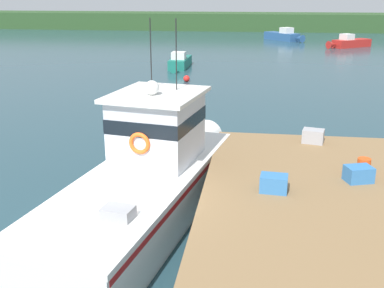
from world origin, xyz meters
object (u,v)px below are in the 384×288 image
Objects in this scene: bait_bucket at (364,165)px; crate_stack_near_edge at (359,174)px; mooring_buoy_channel_marker at (117,98)px; crate_single_far at (274,183)px; crate_single_by_cleat at (313,136)px; moored_boat_far_right at (284,36)px; moored_boat_outer_mooring at (349,43)px; moored_boat_far_left at (179,62)px; main_fishing_boat at (149,175)px; mooring_buoy_spare_mooring at (187,79)px.

crate_stack_near_edge is at bearing -110.77° from bait_bucket.
bait_bucket is at bearing -50.23° from mooring_buoy_channel_marker.
crate_single_far is 2.70m from bait_bucket.
crate_single_by_cleat reaches higher than moored_boat_far_right.
moored_boat_outer_mooring is 21.56m from moored_boat_far_left.
main_fishing_boat is 5.07m from crate_stack_near_edge.
crate_single_by_cleat is at bearing 71.58° from crate_single_far.
crate_single_by_cleat reaches higher than mooring_buoy_channel_marker.
moored_boat_far_left is at bearing 108.98° from crate_stack_near_edge.
moored_boat_far_right is at bearing 88.38° from crate_single_by_cleat.
crate_stack_near_edge is 0.72m from bait_bucket.
mooring_buoy_channel_marker is at bearing 119.72° from crate_single_far.
mooring_buoy_channel_marker is 6.43m from mooring_buoy_spare_mooring.
crate_single_by_cleat is at bearing 31.83° from main_fishing_boat.
moored_boat_far_right is 34.68m from mooring_buoy_channel_marker.
moored_boat_far_left reaches higher than mooring_buoy_spare_mooring.
moored_boat_far_right is at bearing 83.08° from main_fishing_boat.
mooring_buoy_spare_mooring reaches higher than mooring_buoy_channel_marker.
moored_boat_outer_mooring is at bearing 80.57° from bait_bucket.
main_fishing_boat reaches higher than moored_boat_outer_mooring.
bait_bucket is at bearing -69.95° from moored_boat_far_left.
crate_stack_near_edge is 0.13× the size of moored_boat_far_left.
moored_boat_far_right is at bearing 134.77° from moored_boat_outer_mooring.
crate_stack_near_edge is at bearing -69.54° from mooring_buoy_spare_mooring.
crate_single_far is 0.13× the size of moored_boat_far_left.
crate_single_far is (-1.24, -3.71, -0.01)m from crate_single_by_cleat.
crate_single_far reaches higher than moored_boat_far_right.
moored_boat_far_right is 1.11× the size of moored_boat_far_left.
crate_single_by_cleat is 16.65m from mooring_buoy_spare_mooring.
bait_bucket is (0.99, -2.20, -0.03)m from crate_single_by_cleat.
moored_boat_outer_mooring is at bearing 78.51° from crate_single_by_cleat.
bait_bucket is at bearing 34.26° from crate_single_far.
mooring_buoy_channel_marker is at bearing 132.58° from crate_single_by_cleat.
moored_boat_far_right is 23.52m from moored_boat_far_left.
moored_boat_far_left is (-3.15, 23.64, -0.59)m from main_fishing_boat.
main_fishing_boat is at bearing -69.73° from mooring_buoy_channel_marker.
crate_single_by_cleat is 1.49× the size of mooring_buoy_spare_mooring.
crate_single_by_cleat is at bearing 114.31° from bait_bucket.
moored_boat_outer_mooring is at bearing 73.34° from main_fishing_boat.
main_fishing_boat is at bearing -148.17° from crate_single_by_cleat.
crate_single_far is 46.61m from moored_boat_far_right.
crate_single_far is at bearing -93.01° from moored_boat_far_right.
moored_boat_far_right reaches higher than mooring_buoy_spare_mooring.
crate_single_far is 15.43m from mooring_buoy_channel_marker.
moored_boat_outer_mooring is 12.14× the size of mooring_buoy_spare_mooring.
main_fishing_boat is 16.61× the size of crate_single_far.
moored_boat_outer_mooring is 1.03× the size of moored_boat_far_left.
main_fishing_boat is 1.88× the size of moored_boat_far_right.
crate_single_far reaches higher than mooring_buoy_spare_mooring.
bait_bucket is 19.05m from mooring_buoy_spare_mooring.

